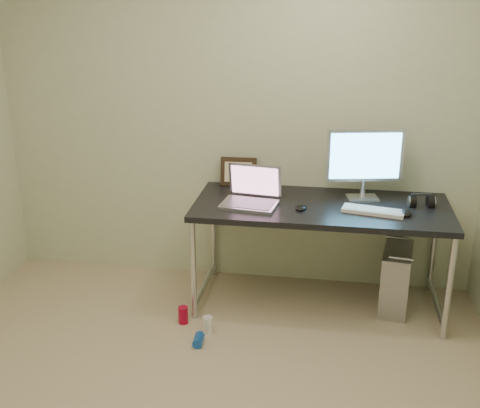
# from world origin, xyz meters

# --- Properties ---
(wall_back) EXTENTS (3.50, 0.02, 2.50)m
(wall_back) POSITION_xyz_m (0.00, 1.75, 1.25)
(wall_back) COLOR beige
(wall_back) RESTS_ON ground
(desk) EXTENTS (1.71, 0.75, 0.75)m
(desk) POSITION_xyz_m (0.65, 1.38, 0.68)
(desk) COLOR black
(desk) RESTS_ON ground
(tower_computer) EXTENTS (0.24, 0.45, 0.47)m
(tower_computer) POSITION_xyz_m (1.19, 1.41, 0.22)
(tower_computer) COLOR #A3A3A7
(tower_computer) RESTS_ON ground
(cable_a) EXTENTS (0.01, 0.16, 0.69)m
(cable_a) POSITION_xyz_m (1.14, 1.70, 0.40)
(cable_a) COLOR black
(cable_a) RESTS_ON ground
(cable_b) EXTENTS (0.02, 0.11, 0.71)m
(cable_b) POSITION_xyz_m (1.23, 1.68, 0.38)
(cable_b) COLOR black
(cable_b) RESTS_ON ground
(can_red) EXTENTS (0.07, 0.07, 0.12)m
(can_red) POSITION_xyz_m (-0.23, 0.96, 0.06)
(can_red) COLOR #AA0829
(can_red) RESTS_ON ground
(can_white) EXTENTS (0.07, 0.07, 0.12)m
(can_white) POSITION_xyz_m (-0.04, 0.87, 0.06)
(can_white) COLOR white
(can_white) RESTS_ON ground
(can_blue) EXTENTS (0.07, 0.12, 0.06)m
(can_blue) POSITION_xyz_m (-0.07, 0.73, 0.03)
(can_blue) COLOR #174FB4
(can_blue) RESTS_ON ground
(laptop) EXTENTS (0.40, 0.34, 0.25)m
(laptop) POSITION_xyz_m (0.18, 1.32, 0.81)
(laptop) COLOR silver
(laptop) RESTS_ON desk
(monitor) EXTENTS (0.52, 0.19, 0.49)m
(monitor) POSITION_xyz_m (0.92, 1.54, 1.04)
(monitor) COLOR silver
(monitor) RESTS_ON desk
(keyboard) EXTENTS (0.41, 0.21, 0.02)m
(keyboard) POSITION_xyz_m (0.99, 1.27, 0.76)
(keyboard) COLOR silver
(keyboard) RESTS_ON desk
(mouse_right) EXTENTS (0.10, 0.13, 0.04)m
(mouse_right) POSITION_xyz_m (1.19, 1.26, 0.77)
(mouse_right) COLOR black
(mouse_right) RESTS_ON desk
(mouse_left) EXTENTS (0.09, 0.12, 0.04)m
(mouse_left) POSITION_xyz_m (0.52, 1.26, 0.77)
(mouse_left) COLOR black
(mouse_left) RESTS_ON desk
(headphones) EXTENTS (0.17, 0.10, 0.11)m
(headphones) POSITION_xyz_m (1.31, 1.45, 0.78)
(headphones) COLOR black
(headphones) RESTS_ON desk
(picture_frame) EXTENTS (0.26, 0.08, 0.21)m
(picture_frame) POSITION_xyz_m (0.03, 1.70, 0.85)
(picture_frame) COLOR black
(picture_frame) RESTS_ON desk
(webcam) EXTENTS (0.05, 0.04, 0.12)m
(webcam) POSITION_xyz_m (0.25, 1.61, 0.84)
(webcam) COLOR silver
(webcam) RESTS_ON desk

